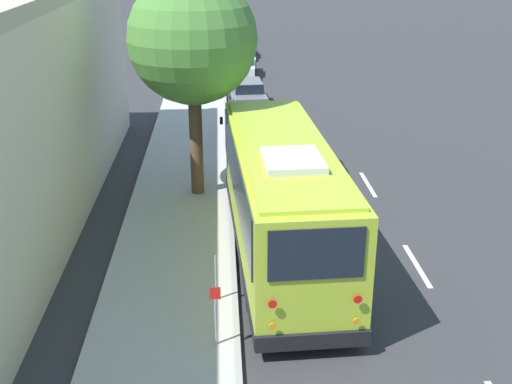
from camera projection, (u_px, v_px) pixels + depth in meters
ground_plane at (307, 252)px, 17.86m from camera, size 160.00×160.00×0.00m
sidewalk_slab at (172, 253)px, 17.64m from camera, size 80.00×3.20×0.15m
curb_strip at (233, 252)px, 17.73m from camera, size 80.00×0.14×0.15m
shuttle_bus at (282, 193)px, 17.03m from camera, size 9.77×3.05×3.43m
parked_sedan_blue at (252, 125)px, 27.62m from camera, size 4.19×1.73×1.32m
parked_sedan_gray at (248, 93)px, 33.16m from camera, size 4.48×1.88×1.27m
parked_sedan_white at (242, 66)px, 39.96m from camera, size 4.34×2.00×1.32m
parked_sedan_maroon at (240, 49)px, 46.10m from camera, size 4.61×1.90×1.29m
parked_sedan_navy at (234, 35)px, 52.69m from camera, size 4.45×1.74×1.26m
street_tree at (192, 30)px, 19.74m from camera, size 4.05×4.05×7.71m
sign_post_near at (216, 315)px, 13.34m from camera, size 0.06×0.22×1.37m
sign_post_far at (216, 278)px, 15.06m from camera, size 0.06×0.06×1.15m
lane_stripe_mid at (417, 265)px, 17.14m from camera, size 2.40×0.14×0.01m
lane_stripe_ahead at (368, 184)px, 22.70m from camera, size 2.40×0.14×0.01m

